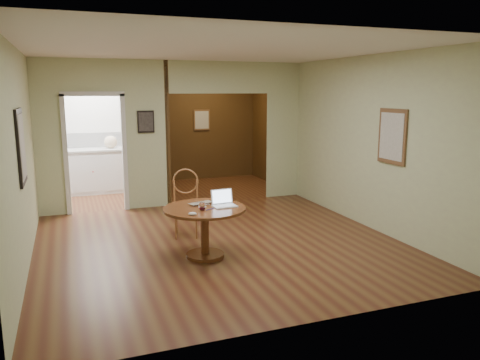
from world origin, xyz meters
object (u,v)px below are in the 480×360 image
object	(u,v)px
closed_laptop	(203,204)
dining_table	(205,220)
chair	(186,199)
open_laptop	(223,201)

from	to	relation	value
closed_laptop	dining_table	bearing A→B (deg)	-114.53
chair	closed_laptop	distance (m)	0.90
dining_table	chair	world-z (taller)	chair
chair	dining_table	bearing A→B (deg)	-75.49
dining_table	open_laptop	xyz separation A→B (m)	(0.26, 0.01, 0.23)
chair	open_laptop	xyz separation A→B (m)	(0.26, -1.02, 0.17)
chair	closed_laptop	xyz separation A→B (m)	(0.01, -0.90, 0.12)
chair	open_laptop	bearing A→B (deg)	-61.12
dining_table	chair	size ratio (longest dim) A/B	1.07
open_laptop	closed_laptop	world-z (taller)	open_laptop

